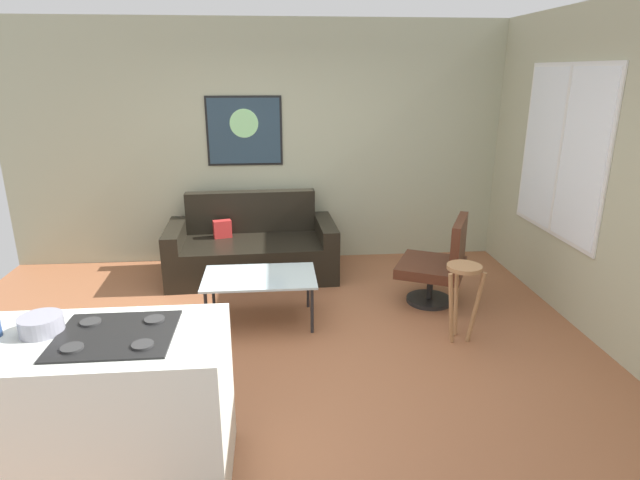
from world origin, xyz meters
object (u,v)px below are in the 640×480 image
at_px(wall_painting, 244,131).
at_px(couch, 252,250).
at_px(coffee_table, 260,279).
at_px(bar_stool, 463,285).
at_px(armchair, 440,263).
at_px(mixing_bowl, 41,325).

bearing_deg(wall_painting, couch, -83.62).
relative_size(couch, coffee_table, 1.85).
xyz_separation_m(coffee_table, bar_stool, (1.72, -0.51, 0.09)).
height_order(coffee_table, armchair, armchair).
height_order(couch, wall_painting, wall_painting).
height_order(coffee_table, mixing_bowl, mixing_bowl).
relative_size(couch, wall_painting, 2.17).
distance_m(mixing_bowl, wall_painting, 3.75).
bearing_deg(bar_stool, mixing_bowl, -154.23).
relative_size(couch, bar_stool, 2.74).
relative_size(couch, armchair, 2.12).
distance_m(coffee_table, bar_stool, 1.79).
bearing_deg(wall_painting, mixing_bowl, -104.26).
bearing_deg(coffee_table, wall_painting, 95.68).
height_order(couch, mixing_bowl, mixing_bowl).
bearing_deg(bar_stool, couch, 136.78).
bearing_deg(couch, mixing_bowl, -107.53).
height_order(coffee_table, wall_painting, wall_painting).
relative_size(mixing_bowl, wall_painting, 0.26).
bearing_deg(mixing_bowl, bar_stool, 25.77).
xyz_separation_m(couch, bar_stool, (1.83, -1.72, 0.22)).
bearing_deg(coffee_table, bar_stool, -16.51).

